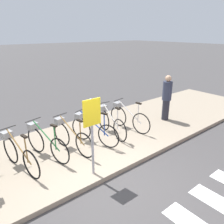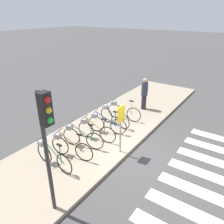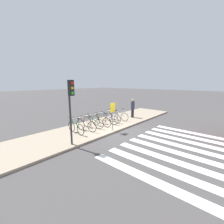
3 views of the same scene
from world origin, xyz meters
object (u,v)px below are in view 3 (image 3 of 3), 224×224
(parked_bicycle_6, at_px, (118,115))
(sign_post, at_px, (113,112))
(parked_bicycle_0, at_px, (75,126))
(traffic_light, at_px, (71,99))
(parked_bicycle_1, at_px, (85,124))
(parked_bicycle_4, at_px, (107,118))
(parked_bicycle_5, at_px, (112,116))
(parked_bicycle_3, at_px, (100,120))
(parked_bicycle_2, at_px, (92,122))
(pedestrian, at_px, (133,108))

(parked_bicycle_6, relative_size, sign_post, 0.92)
(parked_bicycle_0, bearing_deg, traffic_light, -128.41)
(parked_bicycle_6, bearing_deg, parked_bicycle_1, -178.84)
(parked_bicycle_4, relative_size, sign_post, 0.87)
(parked_bicycle_5, xyz_separation_m, sign_post, (-1.62, -1.43, 0.81))
(parked_bicycle_5, height_order, parked_bicycle_6, same)
(sign_post, bearing_deg, parked_bicycle_4, 57.29)
(parked_bicycle_3, height_order, sign_post, sign_post)
(parked_bicycle_2, distance_m, parked_bicycle_5, 2.19)
(parked_bicycle_3, bearing_deg, parked_bicycle_5, 4.44)
(parked_bicycle_0, height_order, parked_bicycle_4, same)
(parked_bicycle_1, relative_size, parked_bicycle_3, 1.00)
(parked_bicycle_0, relative_size, traffic_light, 0.52)
(parked_bicycle_3, distance_m, sign_post, 1.55)
(parked_bicycle_2, relative_size, parked_bicycle_4, 1.03)
(sign_post, bearing_deg, traffic_light, -179.04)
(parked_bicycle_0, bearing_deg, parked_bicycle_4, -1.85)
(parked_bicycle_6, bearing_deg, parked_bicycle_2, 178.95)
(parked_bicycle_4, relative_size, traffic_light, 0.49)
(parked_bicycle_6, bearing_deg, parked_bicycle_4, -177.23)
(parked_bicycle_1, height_order, sign_post, sign_post)
(traffic_light, bearing_deg, parked_bicycle_4, 18.77)
(parked_bicycle_0, relative_size, parked_bicycle_3, 1.01)
(parked_bicycle_6, relative_size, pedestrian, 1.00)
(pedestrian, relative_size, sign_post, 0.92)
(traffic_light, bearing_deg, parked_bicycle_2, 29.80)
(parked_bicycle_3, relative_size, parked_bicycle_5, 0.99)
(parked_bicycle_3, distance_m, parked_bicycle_4, 0.72)
(parked_bicycle_3, bearing_deg, parked_bicycle_0, 177.69)
(parked_bicycle_4, height_order, parked_bicycle_5, same)
(parked_bicycle_3, relative_size, pedestrian, 0.99)
(parked_bicycle_4, xyz_separation_m, traffic_light, (-4.01, -1.36, 1.92))
(parked_bicycle_5, height_order, traffic_light, traffic_light)
(parked_bicycle_1, distance_m, parked_bicycle_3, 1.42)
(parked_bicycle_2, distance_m, parked_bicycle_3, 0.70)
(sign_post, bearing_deg, pedestrian, 15.27)
(parked_bicycle_1, relative_size, parked_bicycle_2, 1.01)
(parked_bicycle_6, distance_m, pedestrian, 1.80)
(parked_bicycle_3, height_order, parked_bicycle_4, same)
(parked_bicycle_5, relative_size, sign_post, 0.92)
(sign_post, bearing_deg, parked_bicycle_5, 41.42)
(pedestrian, bearing_deg, parked_bicycle_3, 177.00)
(parked_bicycle_4, height_order, sign_post, sign_post)
(parked_bicycle_0, height_order, traffic_light, traffic_light)
(parked_bicycle_1, xyz_separation_m, parked_bicycle_2, (0.73, 0.13, 0.00))
(parked_bicycle_1, relative_size, parked_bicycle_6, 0.99)
(parked_bicycle_3, xyz_separation_m, pedestrian, (3.94, -0.21, 0.44))
(parked_bicycle_0, xyz_separation_m, pedestrian, (6.08, -0.29, 0.44))
(traffic_light, bearing_deg, parked_bicycle_3, 22.57)
(parked_bicycle_4, bearing_deg, sign_post, -122.71)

